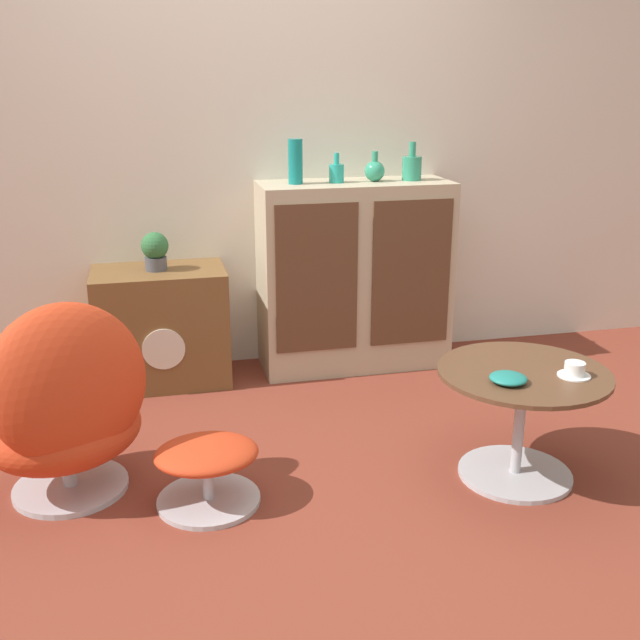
{
  "coord_description": "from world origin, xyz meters",
  "views": [
    {
      "loc": [
        -0.57,
        -2.63,
        1.57
      ],
      "look_at": [
        0.14,
        0.42,
        0.55
      ],
      "focal_mm": 42.0,
      "sensor_mm": 36.0,
      "label": 1
    }
  ],
  "objects_px": {
    "coffee_table": "(521,409)",
    "vase_leftmost": "(295,162)",
    "egg_chair": "(67,409)",
    "ottoman": "(207,464)",
    "teacup": "(574,371)",
    "tv_console": "(162,327)",
    "potted_plant": "(155,250)",
    "bowl": "(508,378)",
    "vase_rightmost": "(412,167)",
    "vase_inner_right": "(375,171)",
    "sideboard": "(354,276)",
    "vase_inner_left": "(337,172)"
  },
  "relations": [
    {
      "from": "potted_plant",
      "to": "bowl",
      "type": "bearing_deg",
      "value": -49.27
    },
    {
      "from": "vase_inner_left",
      "to": "teacup",
      "type": "relative_size",
      "value": 1.22
    },
    {
      "from": "egg_chair",
      "to": "vase_inner_left",
      "type": "bearing_deg",
      "value": 39.99
    },
    {
      "from": "vase_rightmost",
      "to": "teacup",
      "type": "height_order",
      "value": "vase_rightmost"
    },
    {
      "from": "tv_console",
      "to": "ottoman",
      "type": "relative_size",
      "value": 1.71
    },
    {
      "from": "potted_plant",
      "to": "vase_inner_right",
      "type": "bearing_deg",
      "value": 0.79
    },
    {
      "from": "tv_console",
      "to": "vase_inner_right",
      "type": "bearing_deg",
      "value": 0.82
    },
    {
      "from": "sideboard",
      "to": "vase_leftmost",
      "type": "bearing_deg",
      "value": 179.32
    },
    {
      "from": "egg_chair",
      "to": "vase_inner_left",
      "type": "xyz_separation_m",
      "value": [
        1.34,
        1.12,
        0.72
      ]
    },
    {
      "from": "vase_inner_right",
      "to": "potted_plant",
      "type": "xyz_separation_m",
      "value": [
        -1.17,
        -0.02,
        -0.37
      ]
    },
    {
      "from": "potted_plant",
      "to": "bowl",
      "type": "height_order",
      "value": "potted_plant"
    },
    {
      "from": "teacup",
      "to": "coffee_table",
      "type": "bearing_deg",
      "value": 148.57
    },
    {
      "from": "vase_inner_left",
      "to": "egg_chair",
      "type": "bearing_deg",
      "value": -140.01
    },
    {
      "from": "coffee_table",
      "to": "vase_leftmost",
      "type": "bearing_deg",
      "value": 114.68
    },
    {
      "from": "sideboard",
      "to": "ottoman",
      "type": "relative_size",
      "value": 2.6
    },
    {
      "from": "vase_inner_right",
      "to": "tv_console",
      "type": "bearing_deg",
      "value": -179.18
    },
    {
      "from": "vase_inner_right",
      "to": "teacup",
      "type": "xyz_separation_m",
      "value": [
        0.36,
        -1.48,
        -0.6
      ]
    },
    {
      "from": "ottoman",
      "to": "coffee_table",
      "type": "xyz_separation_m",
      "value": [
        1.25,
        -0.08,
        0.13
      ]
    },
    {
      "from": "ottoman",
      "to": "vase_rightmost",
      "type": "distance_m",
      "value": 2.03
    },
    {
      "from": "ottoman",
      "to": "bowl",
      "type": "bearing_deg",
      "value": -9.12
    },
    {
      "from": "tv_console",
      "to": "coffee_table",
      "type": "xyz_separation_m",
      "value": [
        1.37,
        -1.36,
        -0.01
      ]
    },
    {
      "from": "potted_plant",
      "to": "teacup",
      "type": "relative_size",
      "value": 1.57
    },
    {
      "from": "vase_inner_right",
      "to": "vase_rightmost",
      "type": "bearing_deg",
      "value": 0.0
    },
    {
      "from": "vase_leftmost",
      "to": "vase_rightmost",
      "type": "height_order",
      "value": "vase_leftmost"
    },
    {
      "from": "coffee_table",
      "to": "vase_inner_right",
      "type": "xyz_separation_m",
      "value": [
        -0.2,
        1.38,
        0.79
      ]
    },
    {
      "from": "coffee_table",
      "to": "vase_inner_left",
      "type": "distance_m",
      "value": 1.64
    },
    {
      "from": "egg_chair",
      "to": "teacup",
      "type": "bearing_deg",
      "value": -10.44
    },
    {
      "from": "potted_plant",
      "to": "vase_leftmost",
      "type": "bearing_deg",
      "value": 1.25
    },
    {
      "from": "vase_inner_left",
      "to": "vase_rightmost",
      "type": "relative_size",
      "value": 0.76
    },
    {
      "from": "potted_plant",
      "to": "coffee_table",
      "type": "bearing_deg",
      "value": -44.74
    },
    {
      "from": "egg_chair",
      "to": "ottoman",
      "type": "relative_size",
      "value": 2.05
    },
    {
      "from": "vase_leftmost",
      "to": "vase_inner_left",
      "type": "relative_size",
      "value": 1.49
    },
    {
      "from": "sideboard",
      "to": "teacup",
      "type": "distance_m",
      "value": 1.55
    },
    {
      "from": "coffee_table",
      "to": "vase_leftmost",
      "type": "distance_m",
      "value": 1.74
    },
    {
      "from": "vase_rightmost",
      "to": "bowl",
      "type": "height_order",
      "value": "vase_rightmost"
    },
    {
      "from": "tv_console",
      "to": "vase_rightmost",
      "type": "relative_size",
      "value": 3.35
    },
    {
      "from": "vase_leftmost",
      "to": "coffee_table",
      "type": "bearing_deg",
      "value": -65.32
    },
    {
      "from": "vase_rightmost",
      "to": "teacup",
      "type": "xyz_separation_m",
      "value": [
        0.15,
        -1.48,
        -0.61
      ]
    },
    {
      "from": "vase_leftmost",
      "to": "vase_inner_left",
      "type": "bearing_deg",
      "value": 0.0
    },
    {
      "from": "vase_rightmost",
      "to": "coffee_table",
      "type": "bearing_deg",
      "value": -90.23
    },
    {
      "from": "egg_chair",
      "to": "bowl",
      "type": "xyz_separation_m",
      "value": [
        1.64,
        -0.35,
        0.11
      ]
    },
    {
      "from": "vase_leftmost",
      "to": "potted_plant",
      "type": "relative_size",
      "value": 1.16
    },
    {
      "from": "ottoman",
      "to": "vase_leftmost",
      "type": "bearing_deg",
      "value": 64.57
    },
    {
      "from": "coffee_table",
      "to": "tv_console",
      "type": "bearing_deg",
      "value": 135.13
    },
    {
      "from": "vase_rightmost",
      "to": "potted_plant",
      "type": "relative_size",
      "value": 1.03
    },
    {
      "from": "egg_chair",
      "to": "vase_leftmost",
      "type": "xyz_separation_m",
      "value": [
        1.12,
        1.12,
        0.78
      ]
    },
    {
      "from": "egg_chair",
      "to": "coffee_table",
      "type": "bearing_deg",
      "value": -8.27
    },
    {
      "from": "bowl",
      "to": "potted_plant",
      "type": "bearing_deg",
      "value": 130.73
    },
    {
      "from": "vase_leftmost",
      "to": "ottoman",
      "type": "bearing_deg",
      "value": -115.43
    },
    {
      "from": "tv_console",
      "to": "teacup",
      "type": "distance_m",
      "value": 2.12
    }
  ]
}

